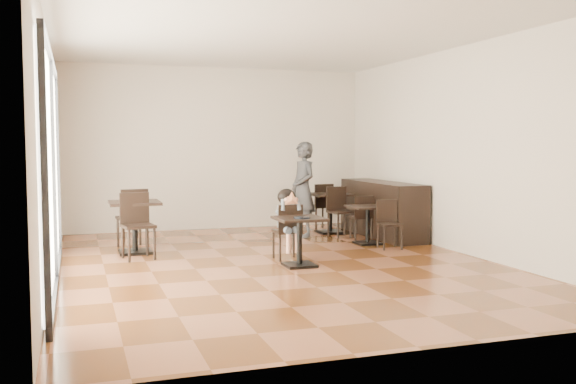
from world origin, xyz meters
name	(u,v)px	position (x,y,z in m)	size (l,w,h in m)	color
floor	(277,264)	(0.00, 0.00, 0.00)	(6.00, 8.00, 0.01)	brown
ceiling	(277,35)	(0.00, 0.00, 3.20)	(6.00, 8.00, 0.01)	silver
wall_back	(217,149)	(0.00, 4.00, 1.60)	(6.00, 0.01, 3.20)	beige
wall_front	(426,157)	(0.00, -4.00, 1.60)	(6.00, 0.01, 3.20)	beige
wall_left	(49,152)	(-3.00, 0.00, 1.60)	(0.01, 8.00, 3.20)	beige
wall_right	(462,150)	(3.00, 0.00, 1.60)	(0.01, 8.00, 3.20)	beige
storefront_window	(50,169)	(-2.97, -0.50, 1.40)	(0.04, 4.50, 2.60)	white
child_table	(299,242)	(0.24, -0.27, 0.34)	(0.65, 0.65, 0.68)	black
child_chair	(287,232)	(0.24, 0.28, 0.41)	(0.37, 0.37, 0.82)	black
child	(287,225)	(0.24, 0.28, 0.52)	(0.37, 0.52, 1.04)	slate
plate	(302,218)	(0.24, -0.37, 0.69)	(0.23, 0.23, 0.01)	black
pizza_slice	(291,200)	(0.24, 0.09, 0.90)	(0.24, 0.19, 0.06)	#EDD97E
adult_patron	(303,189)	(1.24, 2.37, 0.87)	(0.63, 0.41, 1.73)	#36373B
cafe_table_mid	(368,225)	(1.99, 1.22, 0.33)	(0.62, 0.62, 0.65)	black
cafe_table_left	(135,227)	(-1.83, 1.54, 0.40)	(0.77, 0.77, 0.81)	black
cafe_table_back	(330,213)	(1.89, 2.67, 0.38)	(0.72, 0.72, 0.76)	black
chair_mid_a	(361,217)	(2.12, 1.77, 0.39)	(0.35, 0.35, 0.78)	black
chair_mid_b	(390,225)	(2.12, 0.67, 0.39)	(0.35, 0.35, 0.78)	black
chair_left_a	(132,218)	(-1.83, 2.09, 0.49)	(0.44, 0.44, 0.97)	black
chair_left_b	(138,226)	(-1.83, 0.99, 0.49)	(0.44, 0.44, 0.97)	black
chair_back_a	(319,206)	(1.89, 3.22, 0.46)	(0.41, 0.41, 0.91)	black
chair_back_b	(341,212)	(1.89, 2.12, 0.46)	(0.41, 0.41, 0.91)	black
service_counter	(382,209)	(2.65, 2.00, 0.50)	(0.60, 2.40, 1.00)	black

